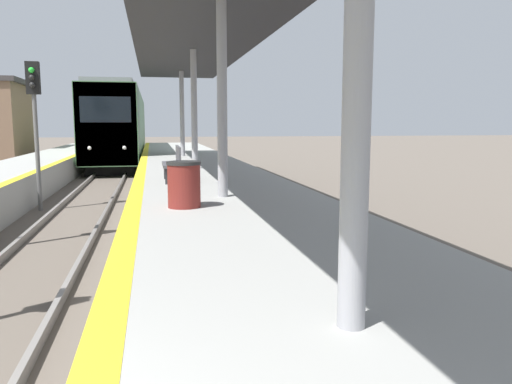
{
  "coord_description": "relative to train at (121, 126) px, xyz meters",
  "views": [
    {
      "loc": [
        2.02,
        -1.4,
        2.48
      ],
      "look_at": [
        5.55,
        15.59,
        0.12
      ],
      "focal_mm": 35.0,
      "sensor_mm": 36.0,
      "label": 1
    }
  ],
  "objects": [
    {
      "name": "train",
      "position": [
        0.0,
        0.0,
        0.0
      ],
      "size": [
        2.78,
        23.61,
        4.64
      ],
      "color": "black",
      "rests_on": "ground"
    },
    {
      "name": "station_canopy",
      "position": [
        3.43,
        -21.83,
        2.61
      ],
      "size": [
        3.77,
        27.27,
        4.13
      ],
      "color": "#99999E",
      "rests_on": "platform_right"
    },
    {
      "name": "trash_bin",
      "position": [
        2.56,
        -26.41,
        -0.94
      ],
      "size": [
        0.61,
        0.61,
        0.83
      ],
      "color": "maroon",
      "rests_on": "platform_right"
    },
    {
      "name": "bench",
      "position": [
        2.56,
        -22.21,
        -0.87
      ],
      "size": [
        0.44,
        1.57,
        0.92
      ],
      "color": "#4C4C51",
      "rests_on": "platform_right"
    },
    {
      "name": "signal_far",
      "position": [
        -1.2,
        -20.13,
        0.61
      ],
      "size": [
        0.36,
        0.31,
        4.22
      ],
      "color": "#595959",
      "rests_on": "ground"
    }
  ]
}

